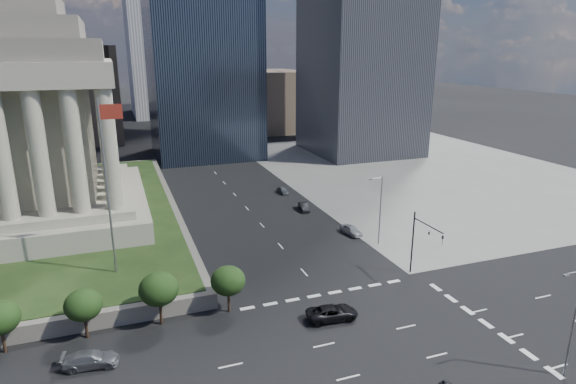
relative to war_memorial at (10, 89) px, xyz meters
name	(u,v)px	position (x,y,z in m)	size (l,w,h in m)	color
ground	(196,151)	(34.00, 52.00, -21.40)	(500.00, 500.00, 0.00)	black
sidewalk_ne	(424,170)	(80.00, 12.00, -21.38)	(68.00, 90.00, 0.03)	slate
war_memorial	(10,89)	(0.00, 0.00, 0.00)	(34.00, 34.00, 39.00)	#9D9684
flagpole	(108,179)	(12.17, -24.00, -8.29)	(2.52, 0.24, 20.00)	slate
midrise_glass	(201,36)	(36.00, 47.00, 8.60)	(26.00, 26.00, 60.00)	black
building_filler_ne	(272,100)	(66.00, 82.00, -11.40)	(20.00, 30.00, 20.00)	#4F3F36
building_filler_nw	(77,94)	(4.00, 82.00, -7.40)	(24.00, 30.00, 28.00)	#4F3F36
traffic_signal_ne	(422,238)	(46.50, -34.30, -16.15)	(0.30, 5.74, 8.00)	black
street_lamp_south	(573,317)	(47.33, -54.00, -15.74)	(2.13, 0.22, 10.00)	slate
street_lamp_north	(379,206)	(47.33, -23.00, -15.74)	(2.13, 0.22, 10.00)	slate
pickup_truck	(332,313)	(32.65, -39.10, -20.66)	(5.34, 2.46, 1.48)	black
suv_grey	(91,359)	(9.47, -38.88, -20.70)	(4.80, 1.95, 1.39)	#54565B
parked_sedan_near	(351,230)	(45.50, -18.43, -20.70)	(4.11, 1.65, 1.40)	#919299
parked_sedan_mid	(304,207)	(43.00, -5.43, -20.75)	(1.37, 3.93, 1.30)	black
parked_sedan_far	(283,190)	(43.00, 5.57, -20.78)	(3.66, 1.47, 1.25)	#5A5E62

